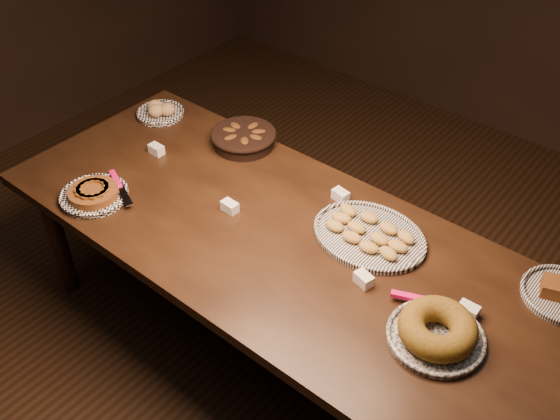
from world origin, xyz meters
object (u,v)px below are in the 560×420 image
Objects in this scene: apple_tart_plate at (94,194)px; bundt_cake_plate at (437,331)px; buffet_table at (275,244)px; madeleine_platter at (369,234)px.

apple_tart_plate is 0.88× the size of bundt_cake_plate.
buffet_table is 5.13× the size of madeleine_platter.
madeleine_platter is (1.05, 0.53, -0.00)m from apple_tart_plate.
madeleine_platter is at bearing 2.96° from apple_tart_plate.
bundt_cake_plate is (0.45, -0.28, 0.02)m from madeleine_platter.
madeleine_platter reaches higher than buffet_table.
madeleine_platter is 0.53m from bundt_cake_plate.
buffet_table is 0.81m from apple_tart_plate.
bundt_cake_plate reaches higher than madeleine_platter.
buffet_table is at bearing 170.50° from bundt_cake_plate.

